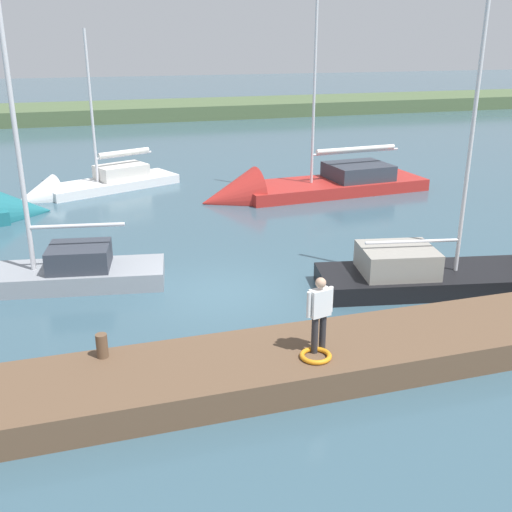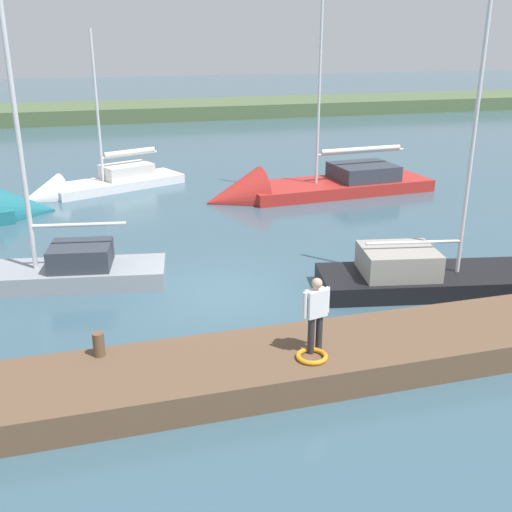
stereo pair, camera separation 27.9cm
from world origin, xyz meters
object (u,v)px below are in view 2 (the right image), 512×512
mooring_post_near (99,344)px  person_on_dock (316,310)px  sailboat_behind_pier (91,189)px  sailboat_outer_mooring (477,281)px  life_ring_buoy (312,356)px  sailboat_far_right (299,193)px  sailboat_inner_slip (30,279)px

mooring_post_near → person_on_dock: 4.50m
sailboat_behind_pier → sailboat_outer_mooring: (-10.43, 14.72, 0.05)m
mooring_post_near → sailboat_behind_pier: bearing=-90.6°
mooring_post_near → person_on_dock: person_on_dock is taller
life_ring_buoy → sailboat_far_right: sailboat_far_right is taller
mooring_post_near → sailboat_behind_pier: (-0.18, -16.99, -0.75)m
life_ring_buoy → sailboat_inner_slip: 9.40m
life_ring_buoy → sailboat_behind_pier: bearing=-77.7°
mooring_post_near → sailboat_far_right: bearing=-124.0°
sailboat_inner_slip → sailboat_behind_pier: sailboat_inner_slip is taller
sailboat_far_right → sailboat_outer_mooring: (-1.36, 11.42, 0.04)m
sailboat_far_right → sailboat_behind_pier: (9.07, -3.30, -0.01)m
sailboat_far_right → sailboat_inner_slip: 13.50m
mooring_post_near → life_ring_buoy: bearing=162.5°
sailboat_behind_pier → person_on_dock: 18.58m
sailboat_far_right → life_ring_buoy: bearing=67.2°
sailboat_outer_mooring → person_on_dock: sailboat_outer_mooring is taller
sailboat_outer_mooring → person_on_dock: 7.26m
sailboat_far_right → sailboat_behind_pier: bearing=-24.0°
mooring_post_near → sailboat_inner_slip: sailboat_inner_slip is taller
life_ring_buoy → sailboat_far_right: bearing=-108.7°
mooring_post_near → person_on_dock: size_ratio=0.31×
mooring_post_near → sailboat_far_right: size_ratio=0.05×
sailboat_far_right → person_on_dock: size_ratio=6.76×
sailboat_far_right → sailboat_behind_pier: sailboat_far_right is taller
sailboat_inner_slip → person_on_dock: 9.40m
mooring_post_near → sailboat_inner_slip: size_ratio=0.06×
sailboat_inner_slip → person_on_dock: size_ratio=5.46×
sailboat_inner_slip → mooring_post_near: bearing=116.2°
sailboat_far_right → sailboat_inner_slip: size_ratio=1.24×
sailboat_inner_slip → person_on_dock: bearing=140.5°
life_ring_buoy → sailboat_far_right: 15.85m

